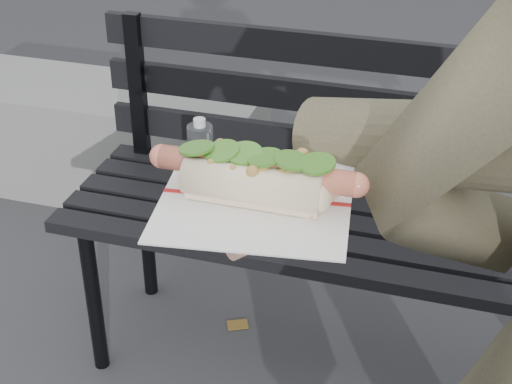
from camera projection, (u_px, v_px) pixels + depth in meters
park_bench at (369, 194)px, 1.92m from camera, size 1.50×0.44×0.88m
concrete_block at (100, 138)px, 2.89m from camera, size 1.20×0.40×0.40m
held_hotdog at (462, 161)px, 0.77m from camera, size 0.63×0.30×0.20m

